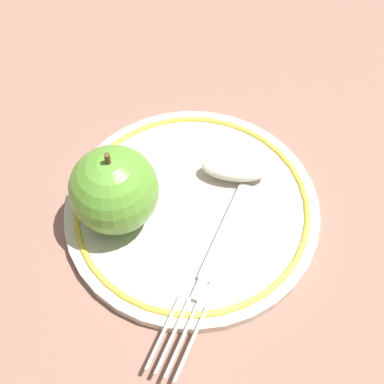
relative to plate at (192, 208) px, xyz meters
name	(u,v)px	position (x,y,z in m)	size (l,w,h in m)	color
ground_plane	(191,226)	(-0.01, 0.01, -0.01)	(2.00, 2.00, 0.00)	#8F6455
plate	(192,208)	(0.00, 0.00, 0.00)	(0.24, 0.24, 0.01)	beige
apple_red_whole	(114,190)	(0.03, 0.06, 0.05)	(0.08, 0.08, 0.09)	#5C9B32
apple_slice_front	(235,168)	(0.00, -0.05, 0.02)	(0.06, 0.03, 0.02)	silver
fork	(210,265)	(-0.06, 0.02, 0.01)	(0.12, 0.18, 0.00)	silver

